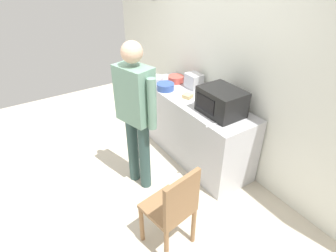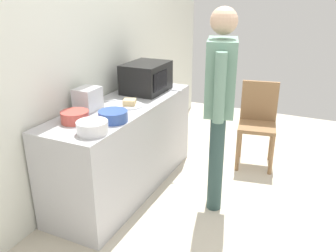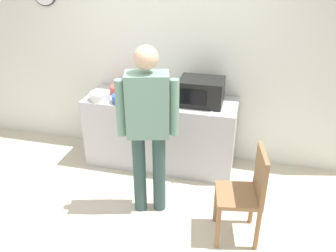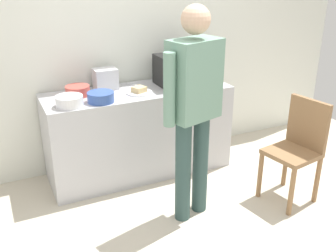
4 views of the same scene
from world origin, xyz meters
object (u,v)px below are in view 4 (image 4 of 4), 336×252
spoon_utensil (133,85)px  microwave (183,70)px  toaster (105,79)px  wooden_chair (298,146)px  salad_bowl (78,91)px  cereal_bowl (69,101)px  sandwich_plate (139,91)px  fork_utensil (208,89)px  mixing_bowl (101,97)px  person_standing (194,101)px

spoon_utensil → microwave: bearing=-21.2°
toaster → spoon_utensil: (0.28, -0.01, -0.10)m
toaster → wooden_chair: 1.91m
toaster → microwave: bearing=-13.9°
toaster → wooden_chair: size_ratio=0.23×
salad_bowl → cereal_bowl: (-0.14, -0.27, 0.00)m
cereal_bowl → wooden_chair: (1.80, -0.89, -0.41)m
sandwich_plate → salad_bowl: 0.57m
fork_utensil → wooden_chair: (0.46, -0.81, -0.36)m
mixing_bowl → person_standing: person_standing is taller
microwave → salad_bowl: bearing=174.9°
mixing_bowl → fork_utensil: 1.06m
spoon_utensil → wooden_chair: (1.08, -1.25, -0.36)m
mixing_bowl → fork_utensil: (1.06, -0.08, -0.04)m
cereal_bowl → fork_utensil: size_ratio=1.39×
microwave → sandwich_plate: microwave is taller
toaster → wooden_chair: toaster is taller
toaster → cereal_bowl: bearing=-140.1°
spoon_utensil → person_standing: (0.10, -1.08, 0.15)m
microwave → wooden_chair: bearing=-60.1°
fork_utensil → person_standing: bearing=-128.8°
salad_bowl → wooden_chair: 2.07m
person_standing → wooden_chair: bearing=-9.6°
toaster → person_standing: (0.38, -1.09, 0.06)m
salad_bowl → toaster: 0.32m
person_standing → salad_bowl: bearing=124.4°
sandwich_plate → mixing_bowl: mixing_bowl is taller
salad_bowl → spoon_utensil: bearing=8.6°
microwave → cereal_bowl: size_ratio=2.11×
sandwich_plate → mixing_bowl: bearing=-168.2°
microwave → person_standing: (-0.37, -0.90, 0.01)m
fork_utensil → cereal_bowl: bearing=176.7°
microwave → sandwich_plate: bearing=-169.5°
person_standing → wooden_chair: person_standing is taller
microwave → sandwich_plate: (-0.51, -0.10, -0.13)m
cereal_bowl → mixing_bowl: cereal_bowl is taller
microwave → spoon_utensil: microwave is taller
sandwich_plate → cereal_bowl: bearing=-173.1°
toaster → spoon_utensil: bearing=-1.0°
cereal_bowl → toaster: bearing=39.9°
fork_utensil → spoon_utensil: (-0.62, 0.44, 0.00)m
mixing_bowl → fork_utensil: size_ratio=1.40×
sandwich_plate → fork_utensil: size_ratio=1.45×
mixing_bowl → fork_utensil: mixing_bowl is taller
microwave → wooden_chair: 1.33m
salad_bowl → person_standing: bearing=-55.6°
salad_bowl → mixing_bowl: 0.31m
toaster → fork_utensil: bearing=-26.0°
microwave → salad_bowl: (-1.05, 0.09, -0.10)m
sandwich_plate → cereal_bowl: cereal_bowl is taller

